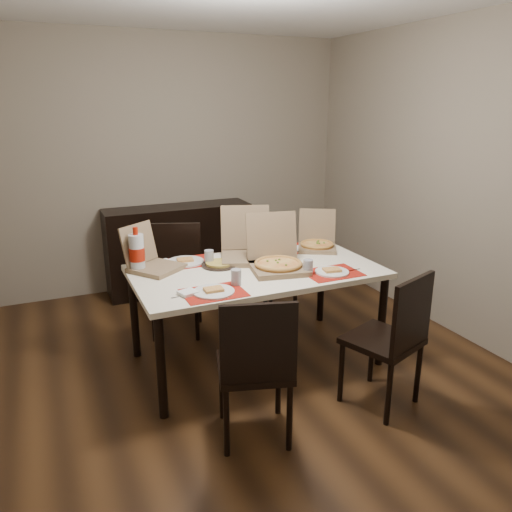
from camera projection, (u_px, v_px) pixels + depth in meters
name	position (u px, v px, depth m)	size (l,w,h in m)	color
ground	(244.00, 365.00, 3.85)	(3.80, 4.00, 0.02)	#432914
room_walls	(220.00, 130.00, 3.71)	(3.84, 4.02, 2.62)	gray
sideboard	(179.00, 248.00, 5.27)	(1.50, 0.40, 0.90)	black
dining_table	(256.00, 277.00, 3.71)	(1.80, 1.00, 0.75)	white
chair_near_left	(256.00, 364.00, 2.83)	(0.52, 0.52, 0.93)	black
chair_near_right	(393.00, 336.00, 3.17)	(0.54, 0.54, 0.93)	black
chair_far_left	(177.00, 273.00, 4.31)	(0.54, 0.54, 0.93)	black
chair_far_right	(264.00, 261.00, 4.66)	(0.51, 0.51, 0.93)	black
setting_near_left	(217.00, 288.00, 3.25)	(0.50, 0.30, 0.11)	#AD140B
setting_near_right	(325.00, 271.00, 3.58)	(0.45, 0.30, 0.11)	#AD140B
setting_far_left	(188.00, 261.00, 3.81)	(0.44, 0.30, 0.11)	#AD140B
setting_far_right	(284.00, 249.00, 4.12)	(0.48, 0.30, 0.11)	#AD140B
napkin_loose	(263.00, 268.00, 3.67)	(0.12, 0.11, 0.02)	white
pizza_box_center	(277.00, 261.00, 3.67)	(0.46, 0.50, 0.39)	brown
pizza_box_right	(317.00, 242.00, 4.19)	(0.44, 0.45, 0.31)	brown
pizza_box_left	(152.00, 262.00, 3.66)	(0.47, 0.48, 0.33)	brown
pizza_box_extra	(246.00, 251.00, 3.91)	(0.51, 0.54, 0.39)	brown
faina_plate	(219.00, 264.00, 3.75)	(0.27, 0.27, 0.03)	black
dip_bowl	(254.00, 259.00, 3.88)	(0.11, 0.11, 0.03)	white
soda_bottle	(137.00, 253.00, 3.59)	(0.11, 0.11, 0.33)	silver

